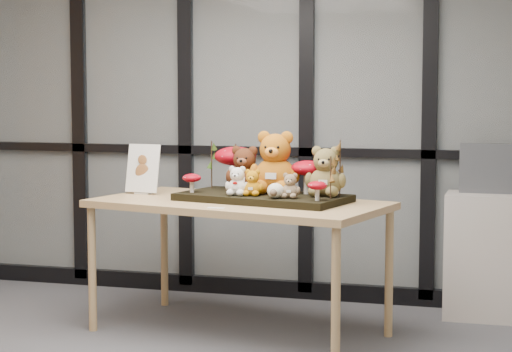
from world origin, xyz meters
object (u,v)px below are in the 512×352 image
(mushroom_front_left, at_px, (192,182))
(display_table, at_px, (239,212))
(mushroom_back_right, at_px, (307,175))
(mushroom_front_right, at_px, (317,190))
(mushroom_back_left, at_px, (235,165))
(sign_holder, at_px, (143,171))
(diorama_tray, at_px, (263,198))
(bear_brown_medium, at_px, (245,167))
(cabinet, at_px, (493,256))
(bear_tan_back, at_px, (326,169))
(bear_white_bow, at_px, (237,179))
(bear_small_yellow, at_px, (253,181))
(plush_cream_hedgehog, at_px, (276,190))
(monitor, at_px, (496,169))
(bear_beige_small, at_px, (290,184))
(bear_pooh_yellow, at_px, (275,159))

(mushroom_front_left, bearing_deg, display_table, 0.44)
(mushroom_back_right, distance_m, mushroom_front_right, 0.34)
(mushroom_back_left, distance_m, sign_holder, 0.60)
(diorama_tray, bearing_deg, bear_brown_medium, 157.77)
(mushroom_back_left, bearing_deg, display_table, -69.02)
(cabinet, bearing_deg, bear_tan_back, -141.12)
(bear_white_bow, bearing_deg, bear_brown_medium, 107.90)
(bear_brown_medium, bearing_deg, bear_small_yellow, -48.33)
(mushroom_back_right, relative_size, mushroom_front_left, 1.75)
(plush_cream_hedgehog, xyz_separation_m, sign_holder, (-0.97, 0.35, 0.06))
(monitor, bearing_deg, sign_holder, -163.65)
(mushroom_front_right, bearing_deg, bear_brown_medium, 148.04)
(bear_tan_back, xyz_separation_m, cabinet, (0.95, 0.77, -0.62))
(sign_holder, bearing_deg, bear_beige_small, -10.51)
(bear_pooh_yellow, height_order, bear_beige_small, bear_pooh_yellow)
(bear_brown_medium, bearing_deg, mushroom_front_right, -18.43)
(bear_beige_small, xyz_separation_m, monitor, (1.13, 0.95, 0.04))
(mushroom_back_left, height_order, cabinet, mushroom_back_left)
(diorama_tray, relative_size, plush_cream_hedgehog, 10.20)
(bear_tan_back, bearing_deg, bear_brown_medium, -176.67)
(bear_white_bow, relative_size, mushroom_front_left, 1.51)
(mushroom_front_left, bearing_deg, bear_beige_small, -10.46)
(sign_holder, bearing_deg, mushroom_front_left, -19.49)
(display_table, height_order, bear_pooh_yellow, bear_pooh_yellow)
(bear_small_yellow, relative_size, monitor, 0.38)
(monitor, bearing_deg, mushroom_front_right, -133.09)
(plush_cream_hedgehog, xyz_separation_m, mushroom_front_right, (0.25, -0.04, 0.01))
(bear_tan_back, distance_m, bear_small_yellow, 0.44)
(mushroom_front_left, relative_size, mushroom_front_right, 1.03)
(bear_beige_small, bearing_deg, monitor, 53.65)
(mushroom_back_left, bearing_deg, bear_beige_small, -41.10)
(bear_white_bow, relative_size, plush_cream_hedgehog, 1.96)
(bear_beige_small, xyz_separation_m, mushroom_front_right, (0.17, -0.07, -0.02))
(bear_white_bow, relative_size, cabinet, 0.24)
(diorama_tray, bearing_deg, mushroom_front_left, -161.90)
(bear_brown_medium, relative_size, bear_small_yellow, 1.79)
(bear_beige_small, height_order, monitor, monitor)
(display_table, xyz_separation_m, monitor, (1.48, 0.83, 0.23))
(mushroom_front_right, height_order, monitor, monitor)
(bear_small_yellow, height_order, sign_holder, sign_holder)
(display_table, distance_m, plush_cream_hedgehog, 0.35)
(bear_pooh_yellow, height_order, mushroom_front_right, bear_pooh_yellow)
(mushroom_back_right, bearing_deg, bear_tan_back, -30.39)
(bear_beige_small, relative_size, cabinet, 0.20)
(mushroom_back_right, relative_size, cabinet, 0.27)
(diorama_tray, relative_size, mushroom_front_left, 7.88)
(mushroom_front_right, bearing_deg, bear_beige_small, 158.29)
(bear_pooh_yellow, distance_m, bear_white_bow, 0.28)
(display_table, distance_m, sign_holder, 0.76)
(display_table, bearing_deg, mushroom_front_left, -166.02)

